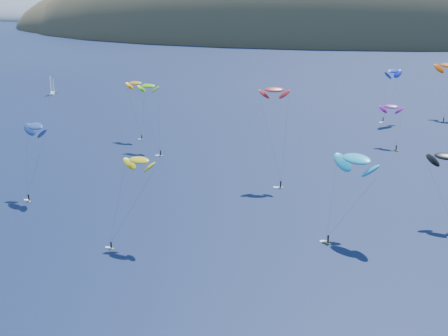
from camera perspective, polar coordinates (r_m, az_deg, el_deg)
island at (r=636.99m, az=10.83°, el=11.16°), size 730.00×300.00×210.00m
sailboat at (r=316.87m, az=-15.44°, el=6.69°), size 8.58×7.54×10.27m
kitesurfer_1 at (r=225.18m, az=-8.09°, el=7.69°), size 8.02×7.36×21.46m
kitesurfer_2 at (r=136.74m, az=-7.77°, el=0.70°), size 9.75×10.31×20.23m
kitesurfer_3 at (r=211.71m, az=-6.94°, el=7.45°), size 11.28×14.15×22.68m
kitesurfer_4 at (r=255.40m, az=15.21°, el=8.57°), size 9.70×10.48×22.77m
kitesurfer_5 at (r=140.93m, az=12.04°, el=0.81°), size 12.23×13.49×20.91m
kitesurfer_6 at (r=220.71m, az=15.05°, el=5.44°), size 8.47×11.39×15.43m
kitesurfer_7 at (r=154.76m, az=19.71°, el=0.99°), size 9.66×14.71×18.44m
kitesurfer_9 at (r=174.39m, az=4.63°, el=7.13°), size 8.58×10.09×28.28m
kitesurfer_10 at (r=171.13m, az=-16.87°, el=3.66°), size 10.05×11.89×21.07m
kitesurfer_11 at (r=271.36m, az=19.84°, el=8.82°), size 12.09×17.65×23.97m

